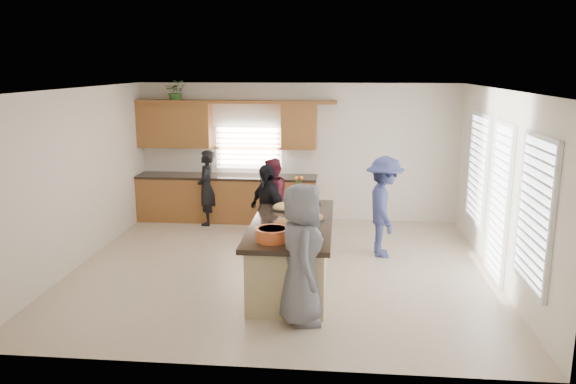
# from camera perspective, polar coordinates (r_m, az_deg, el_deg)

# --- Properties ---
(floor) EXTENTS (6.50, 6.50, 0.00)m
(floor) POSITION_cam_1_polar(r_m,az_deg,el_deg) (8.97, -0.62, -7.75)
(floor) COLOR beige
(floor) RESTS_ON ground
(room_shell) EXTENTS (6.52, 6.02, 2.81)m
(room_shell) POSITION_cam_1_polar(r_m,az_deg,el_deg) (8.49, -0.66, 4.35)
(room_shell) COLOR silver
(room_shell) RESTS_ON ground
(back_cabinetry) EXTENTS (4.08, 0.66, 2.46)m
(back_cabinetry) POSITION_cam_1_polar(r_m,az_deg,el_deg) (11.55, -6.45, 1.54)
(back_cabinetry) COLOR #965A2B
(back_cabinetry) RESTS_ON ground
(right_wall_glazing) EXTENTS (0.06, 4.00, 2.25)m
(right_wall_glazing) POSITION_cam_1_polar(r_m,az_deg,el_deg) (8.73, 20.77, 0.01)
(right_wall_glazing) COLOR white
(right_wall_glazing) RESTS_ON ground
(island) EXTENTS (1.16, 2.70, 0.95)m
(island) POSITION_cam_1_polar(r_m,az_deg,el_deg) (8.24, 0.42, -6.31)
(island) COLOR tan
(island) RESTS_ON ground
(platter_front) EXTENTS (0.44, 0.44, 0.18)m
(platter_front) POSITION_cam_1_polar(r_m,az_deg,el_deg) (7.83, -0.02, -3.30)
(platter_front) COLOR black
(platter_front) RESTS_ON island
(platter_mid) EXTENTS (0.45, 0.45, 0.18)m
(platter_mid) POSITION_cam_1_polar(r_m,az_deg,el_deg) (8.16, 2.17, -2.65)
(platter_mid) COLOR black
(platter_mid) RESTS_ON island
(platter_back) EXTENTS (0.37, 0.37, 0.15)m
(platter_back) POSITION_cam_1_polar(r_m,az_deg,el_deg) (8.74, -0.46, -1.59)
(platter_back) COLOR black
(platter_back) RESTS_ON island
(salad_bowl) EXTENTS (0.43, 0.43, 0.17)m
(salad_bowl) POSITION_cam_1_polar(r_m,az_deg,el_deg) (7.18, -1.60, -4.27)
(salad_bowl) COLOR #DE5C28
(salad_bowl) RESTS_ON island
(clear_cup) EXTENTS (0.09, 0.09, 0.09)m
(clear_cup) POSITION_cam_1_polar(r_m,az_deg,el_deg) (7.17, 2.24, -4.68)
(clear_cup) COLOR white
(clear_cup) RESTS_ON island
(plate_stack) EXTENTS (0.23, 0.23, 0.06)m
(plate_stack) POSITION_cam_1_polar(r_m,az_deg,el_deg) (9.08, 0.93, -1.03)
(plate_stack) COLOR #977CB4
(plate_stack) RESTS_ON island
(flower_vase) EXTENTS (0.14, 0.14, 0.42)m
(flower_vase) POSITION_cam_1_polar(r_m,az_deg,el_deg) (9.23, 1.10, 0.48)
(flower_vase) COLOR silver
(flower_vase) RESTS_ON island
(potted_plant) EXTENTS (0.47, 0.43, 0.46)m
(potted_plant) POSITION_cam_1_polar(r_m,az_deg,el_deg) (11.67, -11.32, 9.99)
(potted_plant) COLOR #3D6C2B
(potted_plant) RESTS_ON back_cabinetry
(woman_left_back) EXTENTS (0.39, 0.57, 1.51)m
(woman_left_back) POSITION_cam_1_polar(r_m,az_deg,el_deg) (11.31, -8.26, 0.43)
(woman_left_back) COLOR black
(woman_left_back) RESTS_ON ground
(woman_left_mid) EXTENTS (0.67, 0.80, 1.47)m
(woman_left_mid) POSITION_cam_1_polar(r_m,az_deg,el_deg) (10.47, -1.62, -0.55)
(woman_left_mid) COLOR #571A26
(woman_left_mid) RESTS_ON ground
(woman_left_front) EXTENTS (0.89, 0.95, 1.58)m
(woman_left_front) POSITION_cam_1_polar(r_m,az_deg,el_deg) (9.25, -2.14, -1.99)
(woman_left_front) COLOR black
(woman_left_front) RESTS_ON ground
(woman_right_back) EXTENTS (0.67, 1.11, 1.69)m
(woman_right_back) POSITION_cam_1_polar(r_m,az_deg,el_deg) (9.47, 9.75, -1.48)
(woman_right_back) COLOR navy
(woman_right_back) RESTS_ON ground
(woman_right_front) EXTENTS (0.69, 0.94, 1.77)m
(woman_right_front) POSITION_cam_1_polar(r_m,az_deg,el_deg) (6.91, 1.43, -6.33)
(woman_right_front) COLOR slate
(woman_right_front) RESTS_ON ground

